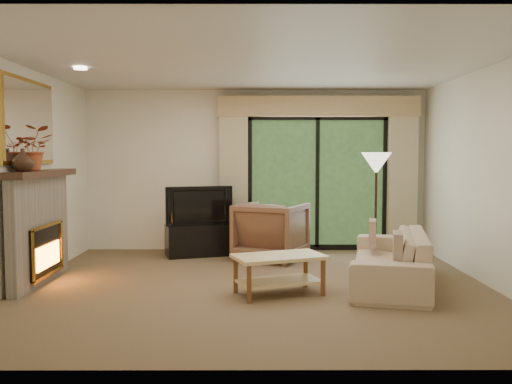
{
  "coord_description": "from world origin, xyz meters",
  "views": [
    {
      "loc": [
        -0.02,
        -6.32,
        1.56
      ],
      "look_at": [
        0.0,
        0.3,
        1.1
      ],
      "focal_mm": 38.0,
      "sensor_mm": 36.0,
      "label": 1
    }
  ],
  "objects_px": {
    "media_console": "(198,240)",
    "coffee_table": "(279,275)",
    "sofa": "(390,258)",
    "armchair": "(271,231)"
  },
  "relations": [
    {
      "from": "armchair",
      "to": "coffee_table",
      "type": "xyz_separation_m",
      "value": [
        0.02,
        -2.01,
        -0.21
      ]
    },
    {
      "from": "media_console",
      "to": "coffee_table",
      "type": "distance_m",
      "value": 2.59
    },
    {
      "from": "armchair",
      "to": "sofa",
      "type": "bearing_deg",
      "value": 156.56
    },
    {
      "from": "media_console",
      "to": "armchair",
      "type": "xyz_separation_m",
      "value": [
        1.12,
        -0.31,
        0.19
      ]
    },
    {
      "from": "media_console",
      "to": "sofa",
      "type": "xyz_separation_m",
      "value": [
        2.49,
        -1.85,
        0.07
      ]
    },
    {
      "from": "media_console",
      "to": "coffee_table",
      "type": "bearing_deg",
      "value": -81.44
    },
    {
      "from": "media_console",
      "to": "armchair",
      "type": "height_order",
      "value": "armchair"
    },
    {
      "from": "sofa",
      "to": "armchair",
      "type": "bearing_deg",
      "value": -124.9
    },
    {
      "from": "media_console",
      "to": "sofa",
      "type": "relative_size",
      "value": 0.45
    },
    {
      "from": "sofa",
      "to": "coffee_table",
      "type": "distance_m",
      "value": 1.44
    }
  ]
}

